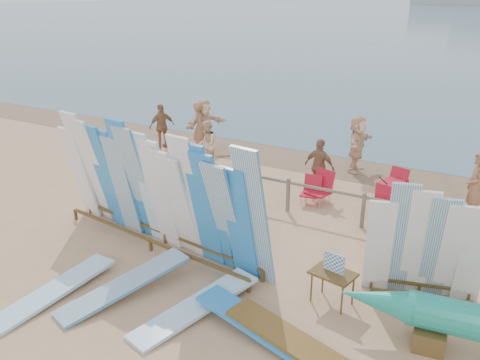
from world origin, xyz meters
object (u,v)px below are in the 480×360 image
Objects in this scene: flat_board_d at (264,337)px; beachgoer_1 at (200,128)px; beachgoer_11 at (204,125)px; flat_board_a at (53,296)px; side_surfboard_rack at (426,249)px; beachgoer_7 at (475,187)px; main_surfboard_rack at (155,193)px; beachgoer_5 at (357,144)px; beach_chair_left at (319,194)px; beach_chair_right at (310,196)px; beachgoer_4 at (320,167)px; flat_board_e at (126,295)px; stroller at (391,196)px; flat_board_b at (196,312)px; flat_board_c at (299,354)px; vendor_table at (332,287)px; beachgoer_2 at (207,144)px; beachgoer_extra_1 at (162,126)px.

beachgoer_1 is (-6.63, 7.99, 0.91)m from flat_board_d.
beachgoer_1 is at bearing -159.39° from beachgoer_11.
flat_board_d is 4.15m from flat_board_a.
beachgoer_7 is at bearing 69.92° from side_surfboard_rack.
beachgoer_5 is at bearing 79.65° from main_surfboard_rack.
beach_chair_left reaches higher than beach_chair_right.
beachgoer_1 reaches higher than beach_chair_left.
main_surfboard_rack reaches higher than beachgoer_4.
beachgoer_4 is (2.47, 7.39, 0.80)m from flat_board_a.
side_surfboard_rack is 0.90× the size of flat_board_e.
flat_board_e is at bearing -63.06° from main_surfboard_rack.
beachgoer_1 is 1.01× the size of beachgoer_5.
beachgoer_7 reaches higher than stroller.
beachgoer_4 is (-0.29, 0.71, 0.53)m from beach_chair_left.
flat_board_b is at bearing -75.45° from beach_chair_left.
beachgoer_11 is (-5.36, 2.50, 0.67)m from beach_chair_left.
flat_board_a is at bearing -108.17° from stroller.
side_surfboard_rack reaches higher than flat_board_a.
stroller is (-1.49, 3.72, -0.62)m from side_surfboard_rack.
flat_board_a is 10.16m from beachgoer_5.
stroller is at bearing -179.45° from beachgoer_4.
flat_board_d reaches higher than flat_board_c.
beach_chair_left reaches higher than flat_board_a.
main_surfboard_rack is at bearing 166.67° from beachgoer_1.
beach_chair_left is 0.51× the size of beachgoer_1.
main_surfboard_rack is 2.20× the size of flat_board_c.
beachgoer_11 reaches higher than vendor_table.
side_surfboard_rack is 8.84m from beachgoer_2.
stroller reaches higher than vendor_table.
beach_chair_right reaches higher than flat_board_b.
stroller is 7.52m from beachgoer_11.
main_surfboard_rack is at bearing 161.23° from beachgoer_5.
side_surfboard_rack is at bearing -153.82° from beachgoer_5.
flat_board_e is 1.00× the size of flat_board_b.
beachgoer_4 is (-2.21, 4.96, 0.46)m from vendor_table.
flat_board_a is at bearing 56.89° from beachgoer_extra_1.
beachgoer_11 is at bearing -171.37° from beachgoer_2.
flat_board_d is at bearing -80.17° from stroller.
main_surfboard_rack is 2.44× the size of side_surfboard_rack.
beach_chair_left is (-3.33, 3.36, -0.82)m from side_surfboard_rack.
beach_chair_right is (2.06, 4.00, -1.09)m from main_surfboard_rack.
vendor_table is 5.45m from beachgoer_4.
stroller is at bearing 80.11° from flat_board_e.
beachgoer_1 reaches higher than beachgoer_4.
beach_chair_right reaches higher than flat_board_d.
side_surfboard_rack is at bearing -53.20° from stroller.
beachgoer_2 is (-2.06, 5.20, -0.55)m from main_surfboard_rack.
side_surfboard_rack is at bearing -29.72° from beach_chair_left.
main_surfboard_rack is 2.20× the size of flat_board_a.
side_surfboard_rack is 2.34× the size of vendor_table.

